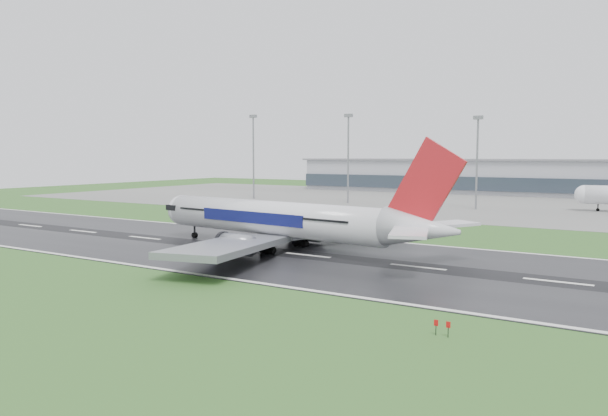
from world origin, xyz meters
The scene contains 8 objects.
ground centered at (0.00, 0.00, 0.00)m, with size 520.00×520.00×0.00m, color #28551F.
runway centered at (0.00, 0.00, 0.05)m, with size 400.00×45.00×0.10m, color black.
apron centered at (0.00, 125.00, 0.04)m, with size 400.00×130.00×0.08m, color slate.
terminal centered at (0.00, 185.00, 7.50)m, with size 240.00×36.00×15.00m, color #9799A2.
main_airliner centered at (-25.41, 2.43, 9.68)m, with size 64.92×61.83×19.17m, color silver, non-canonical shape.
floodmast_0 centered at (-104.89, 100.00, 16.17)m, with size 0.64×0.64×32.35m, color gray.
floodmast_1 centered at (-62.49, 100.00, 15.56)m, with size 0.64×0.64×31.11m, color gray.
floodmast_2 centered at (-16.46, 100.00, 14.40)m, with size 0.64×0.64×28.80m, color gray.
Camera 1 is at (29.40, -83.02, 17.40)m, focal length 33.23 mm.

